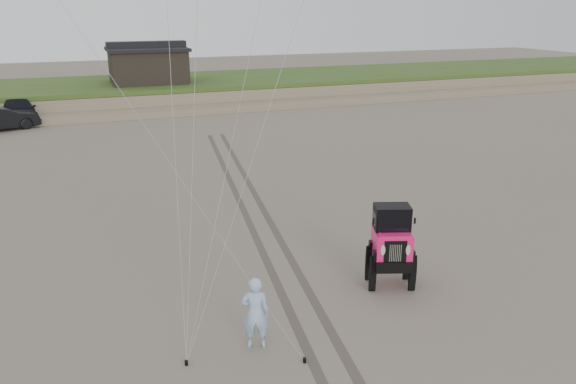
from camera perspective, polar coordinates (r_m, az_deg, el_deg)
name	(u,v)px	position (r m, az deg, el deg)	size (l,w,h in m)	color
ground	(279,330)	(14.64, -0.91, -13.86)	(160.00, 160.00, 0.00)	#6B6054
dune_ridge	(125,94)	(49.81, -16.22, 9.57)	(160.00, 14.25, 1.73)	#7A6B54
cabin	(148,64)	(49.25, -14.05, 12.50)	(6.40, 5.40, 3.35)	black
truck_b	(0,119)	(41.74, -27.20, 6.64)	(1.64, 4.71, 1.55)	black
truck_c	(18,110)	(44.32, -25.71, 7.49)	(2.31, 5.69, 1.65)	black
jeep	(391,255)	(16.57, 10.42, -6.33)	(2.25, 5.21, 1.94)	#FF1C6F
man	(255,313)	(13.58, -3.35, -12.15)	(0.67, 0.44, 1.84)	#90ACDF
stake_main	(186,363)	(13.60, -10.29, -16.71)	(0.08, 0.08, 0.12)	black
stake_aux	(305,360)	(13.48, 1.70, -16.71)	(0.08, 0.08, 0.12)	black
tire_tracks	(256,216)	(22.03, -3.22, -2.41)	(5.22, 29.74, 0.01)	#4C443D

